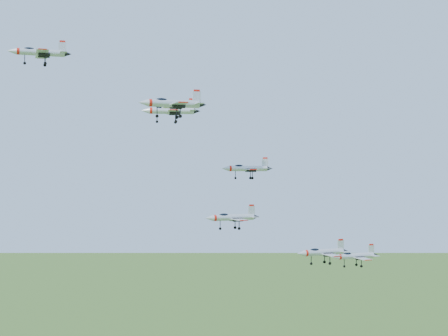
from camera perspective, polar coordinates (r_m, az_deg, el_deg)
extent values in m
cylinder|color=silver|center=(142.09, -16.41, 10.10)|extent=(10.02, 2.64, 1.43)
cone|color=silver|center=(142.05, -18.84, 10.10)|extent=(2.15, 1.67, 1.43)
cone|color=black|center=(142.36, -14.06, 10.07)|extent=(1.68, 1.40, 1.22)
ellipsoid|color=black|center=(142.14, -17.40, 10.31)|extent=(2.53, 1.32, 0.91)
cube|color=silver|center=(139.01, -16.28, 10.21)|extent=(3.11, 5.13, 0.15)
cube|color=silver|center=(145.09, -16.35, 9.77)|extent=(3.11, 5.13, 0.15)
cube|color=silver|center=(142.56, -14.56, 10.67)|extent=(1.66, 0.33, 2.32)
cube|color=red|center=(142.79, -14.56, 11.15)|extent=(1.22, 0.30, 0.39)
cylinder|color=silver|center=(129.58, -4.80, 5.23)|extent=(9.15, 1.92, 1.31)
cone|color=silver|center=(129.48, -7.22, 5.24)|extent=(1.90, 1.43, 1.31)
cone|color=black|center=(129.90, -2.48, 5.22)|extent=(1.49, 1.21, 1.12)
ellipsoid|color=black|center=(129.56, -5.78, 5.45)|extent=(2.28, 1.09, 0.83)
cube|color=silver|center=(126.76, -4.66, 5.24)|extent=(2.62, 4.59, 0.14)
cube|color=silver|center=(132.38, -4.76, 5.01)|extent=(2.62, 4.59, 0.14)
cube|color=silver|center=(129.95, -2.97, 5.82)|extent=(1.52, 0.22, 2.12)
cube|color=red|center=(130.07, -2.97, 6.31)|extent=(1.12, 0.22, 0.35)
cylinder|color=silver|center=(106.57, -4.59, 5.89)|extent=(8.93, 2.61, 1.28)
cone|color=silver|center=(105.32, -7.39, 5.96)|extent=(1.94, 1.53, 1.28)
cone|color=black|center=(108.01, -1.96, 5.80)|extent=(1.52, 1.28, 1.09)
ellipsoid|color=black|center=(106.08, -5.73, 6.18)|extent=(2.28, 1.24, 0.81)
cube|color=silver|center=(103.96, -4.09, 5.90)|extent=(2.89, 4.62, 0.14)
cube|color=silver|center=(109.24, -4.87, 5.61)|extent=(2.89, 4.62, 0.14)
cube|color=silver|center=(107.84, -2.51, 6.52)|extent=(1.47, 0.34, 2.06)
cube|color=red|center=(107.97, -2.51, 7.09)|extent=(1.09, 0.30, 0.34)
cylinder|color=silver|center=(138.43, 2.21, -0.04)|extent=(8.59, 1.48, 1.24)
cone|color=silver|center=(137.49, 0.11, -0.04)|extent=(1.75, 1.28, 1.24)
cone|color=black|center=(139.51, 4.20, -0.04)|extent=(1.36, 1.09, 1.05)
ellipsoid|color=black|center=(138.02, 1.36, 0.15)|extent=(2.12, 0.95, 0.78)
cube|color=silver|center=(135.86, 2.52, -0.14)|extent=(2.30, 4.25, 0.13)
cube|color=silver|center=(141.08, 2.07, -0.14)|extent=(2.30, 4.25, 0.13)
cube|color=silver|center=(139.27, 3.78, 0.49)|extent=(1.43, 0.15, 2.00)
cube|color=red|center=(139.29, 3.78, 0.92)|extent=(1.05, 0.16, 0.33)
cylinder|color=silver|center=(118.49, 0.88, -4.54)|extent=(8.25, 2.64, 1.18)
cone|color=silver|center=(116.72, -1.36, -4.60)|extent=(1.82, 1.46, 1.18)
cone|color=black|center=(120.35, 2.96, -4.47)|extent=(1.43, 1.22, 1.00)
ellipsoid|color=black|center=(117.71, -0.02, -4.35)|extent=(2.12, 1.20, 0.75)
cube|color=silver|center=(116.23, 1.44, -4.74)|extent=(2.78, 4.31, 0.13)
cube|color=silver|center=(120.92, 0.50, -4.56)|extent=(2.78, 4.31, 0.13)
cube|color=silver|center=(119.86, 2.53, -3.90)|extent=(1.36, 0.35, 1.91)
cube|color=red|center=(119.80, 2.53, -3.42)|extent=(1.00, 0.31, 0.32)
cylinder|color=silver|center=(134.95, 9.11, -7.61)|extent=(9.20, 2.93, 1.32)
cone|color=silver|center=(132.29, 7.05, -7.76)|extent=(2.03, 1.62, 1.32)
cone|color=black|center=(137.67, 11.02, -7.46)|extent=(1.59, 1.35, 1.12)
ellipsoid|color=black|center=(133.78, 8.28, -7.46)|extent=(2.36, 1.33, 0.83)
cube|color=silver|center=(132.67, 9.81, -7.85)|extent=(3.09, 4.80, 0.14)
cube|color=silver|center=(137.51, 8.58, -7.57)|extent=(3.09, 4.80, 0.14)
cube|color=silver|center=(136.91, 10.62, -6.92)|extent=(1.52, 0.39, 2.13)
cube|color=red|center=(136.79, 10.62, -6.46)|extent=(1.12, 0.34, 0.35)
cylinder|color=silver|center=(148.40, 11.96, -7.87)|extent=(9.14, 2.54, 1.31)
cone|color=silver|center=(145.72, 10.11, -8.01)|extent=(1.97, 1.54, 1.31)
cone|color=black|center=(151.13, 13.67, -7.73)|extent=(1.55, 1.29, 1.11)
ellipsoid|color=black|center=(147.23, 11.21, -7.74)|extent=(2.32, 1.24, 0.83)
cube|color=silver|center=(146.16, 12.60, -8.09)|extent=(2.90, 4.70, 0.14)
cube|color=silver|center=(150.94, 11.47, -7.83)|extent=(2.90, 4.70, 0.14)
cube|color=silver|center=(150.37, 13.31, -7.25)|extent=(1.51, 0.33, 2.11)
cube|color=red|center=(150.23, 13.31, -6.83)|extent=(1.11, 0.29, 0.35)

